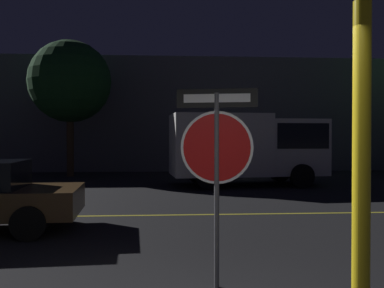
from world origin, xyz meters
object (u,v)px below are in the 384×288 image
object	(u,v)px
stop_sign	(217,147)
tree_1	(70,82)
delivery_truck	(250,145)
yellow_pole_right	(361,202)

from	to	relation	value
stop_sign	tree_1	distance (m)	15.80
stop_sign	delivery_truck	world-z (taller)	delivery_truck
stop_sign	yellow_pole_right	world-z (taller)	yellow_pole_right
delivery_truck	tree_1	bearing A→B (deg)	-124.32
delivery_truck	stop_sign	bearing A→B (deg)	-18.74
stop_sign	tree_1	xyz separation A→B (m)	(-4.83, 14.80, 2.65)
yellow_pole_right	delivery_truck	size ratio (longest dim) A/B	0.47
yellow_pole_right	tree_1	distance (m)	18.14
tree_1	stop_sign	bearing A→B (deg)	-71.92
yellow_pole_right	tree_1	xyz separation A→B (m)	(-5.52, 17.02, 2.97)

